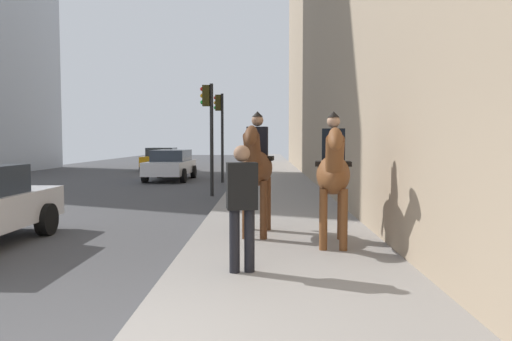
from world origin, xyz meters
The scene contains 7 objects.
mounted_horse_near centered at (5.19, -1.19, 1.41)m, with size 2.15×0.69×2.31m.
mounted_horse_far centered at (4.31, -2.48, 1.36)m, with size 2.15×0.72×2.25m.
pedestrian_greeting centered at (2.62, -1.04, 1.10)m, with size 0.32×0.44×1.70m.
car_near_lane centered at (26.72, 5.17, 0.75)m, with size 4.13×2.20×1.44m.
car_mid_lane centered at (19.21, 3.12, 0.77)m, with size 4.53×2.01×1.44m.
traffic_light_near_curb centered at (12.57, 0.53, 2.54)m, with size 0.20×0.44×3.79m.
traffic_light_far_curb centered at (17.83, 0.63, 2.65)m, with size 0.20×0.44×3.96m.
Camera 1 is at (-3.79, -1.33, 1.88)m, focal length 34.09 mm.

